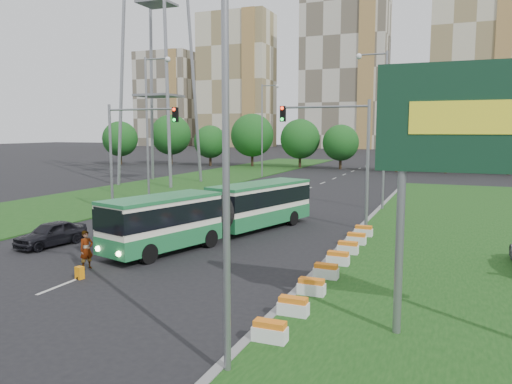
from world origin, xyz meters
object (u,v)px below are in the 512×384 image
at_px(traffic_mast_median, 342,143).
at_px(articulated_bus, 218,211).
at_px(car_left_near, 51,234).
at_px(car_left_far, 170,205).
at_px(billboard, 491,130).
at_px(pedestrian, 86,250).
at_px(traffic_mast_left, 129,141).
at_px(shopping_trolley, 80,273).

bearing_deg(traffic_mast_median, articulated_bus, -137.02).
bearing_deg(car_left_near, car_left_far, 96.44).
bearing_deg(billboard, pedestrian, 171.09).
bearing_deg(car_left_far, pedestrian, -63.44).
bearing_deg(car_left_far, billboard, -29.13).
bearing_deg(pedestrian, traffic_mast_median, -11.64).
bearing_deg(traffic_mast_median, pedestrian, -122.09).
bearing_deg(traffic_mast_left, shopping_trolley, -61.69).
distance_m(traffic_mast_median, shopping_trolley, 17.49).
distance_m(billboard, shopping_trolley, 16.31).
relative_size(billboard, pedestrian, 4.62).
height_order(car_left_near, shopping_trolley, car_left_near).
relative_size(articulated_bus, pedestrian, 8.78).
distance_m(traffic_mast_left, articulated_bus, 10.99).
bearing_deg(billboard, car_left_far, 141.05).
distance_m(traffic_mast_left, pedestrian, 14.87).
bearing_deg(car_left_near, pedestrian, -20.51).
bearing_deg(shopping_trolley, pedestrian, 129.95).
bearing_deg(car_left_far, shopping_trolley, -62.15).
bearing_deg(billboard, shopping_trolley, 175.72).
xyz_separation_m(traffic_mast_left, shopping_trolley, (7.47, -13.87, -5.09)).
relative_size(billboard, articulated_bus, 0.53).
relative_size(traffic_mast_median, articulated_bus, 0.53).
xyz_separation_m(billboard, pedestrian, (-15.94, 2.50, -5.30)).
relative_size(articulated_bus, car_left_far, 3.63).
relative_size(car_left_far, pedestrian, 2.42).
relative_size(car_left_far, shopping_trolley, 7.95).
height_order(traffic_mast_left, articulated_bus, traffic_mast_left).
bearing_deg(car_left_near, traffic_mast_median, 48.81).
height_order(car_left_far, pedestrian, pedestrian).
relative_size(billboard, shopping_trolley, 15.18).
height_order(traffic_mast_median, car_left_far, traffic_mast_median).
distance_m(car_left_near, shopping_trolley, 7.03).
bearing_deg(traffic_mast_left, billboard, -33.55).
relative_size(billboard, traffic_mast_left, 1.00).
xyz_separation_m(billboard, car_left_near, (-20.77, 5.35, -5.50)).
bearing_deg(shopping_trolley, billboard, 5.82).
relative_size(traffic_mast_left, car_left_far, 1.91).
bearing_deg(articulated_bus, traffic_mast_median, 59.21).
xyz_separation_m(pedestrian, shopping_trolley, (0.78, -1.36, -0.60)).
bearing_deg(pedestrian, billboard, -78.45).
relative_size(traffic_mast_left, car_left_near, 2.05).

